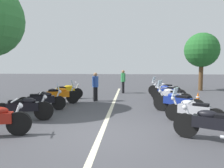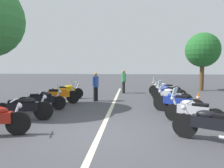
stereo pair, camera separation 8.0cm
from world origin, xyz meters
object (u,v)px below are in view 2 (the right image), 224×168
motorcycle_left_row_1 (23,108)px  motorcycle_right_row_1 (192,110)px  motorcycle_right_row_3 (171,96)px  motorcycle_left_row_4 (66,91)px  motorcycle_right_row_4 (168,92)px  motorcycle_left_row_2 (42,100)px  motorcycle_right_row_0 (213,125)px  motorcycle_right_row_2 (177,102)px  traffic_cone_1 (198,98)px  motorcycle_right_row_5 (164,89)px  roadside_tree_1 (203,50)px  motorcycle_left_row_3 (59,95)px  bystander_0 (96,85)px  bystander_1 (124,80)px

motorcycle_left_row_1 → motorcycle_right_row_1: size_ratio=1.16×
motorcycle_left_row_1 → motorcycle_right_row_3: motorcycle_right_row_3 is taller
motorcycle_left_row_4 → motorcycle_right_row_4: bearing=-16.8°
motorcycle_left_row_2 → motorcycle_right_row_1: 6.16m
motorcycle_left_row_4 → motorcycle_right_row_0: 8.89m
motorcycle_right_row_2 → motorcycle_right_row_3: bearing=-53.9°
motorcycle_left_row_4 → motorcycle_right_row_2: size_ratio=1.10×
motorcycle_right_row_3 → traffic_cone_1: motorcycle_right_row_3 is taller
motorcycle_right_row_5 → roadside_tree_1: (3.27, -3.31, 2.62)m
motorcycle_left_row_3 → motorcycle_right_row_4: size_ratio=1.11×
motorcycle_right_row_0 → motorcycle_right_row_5: motorcycle_right_row_5 is taller
motorcycle_left_row_4 → traffic_cone_1: bearing=-25.2°
motorcycle_right_row_2 → motorcycle_right_row_5: size_ratio=0.94×
motorcycle_left_row_1 → motorcycle_right_row_0: size_ratio=1.07×
motorcycle_right_row_5 → motorcycle_right_row_2: bearing=114.8°
motorcycle_right_row_0 → motorcycle_right_row_4: motorcycle_right_row_0 is taller
motorcycle_left_row_2 → motorcycle_right_row_2: (-0.11, -5.75, 0.01)m
motorcycle_right_row_0 → traffic_cone_1: size_ratio=3.10×
motorcycle_right_row_0 → bystander_0: size_ratio=1.21×
motorcycle_right_row_0 → motorcycle_right_row_4: bearing=-60.9°
motorcycle_right_row_1 → motorcycle_right_row_0: bearing=121.7°
motorcycle_left_row_2 → motorcycle_right_row_4: motorcycle_left_row_2 is taller
roadside_tree_1 → motorcycle_right_row_5: bearing=134.7°
motorcycle_right_row_0 → motorcycle_right_row_5: bearing=-61.1°
motorcycle_right_row_3 → roadside_tree_1: size_ratio=0.39×
motorcycle_left_row_2 → motorcycle_right_row_4: size_ratio=1.11×
motorcycle_right_row_0 → bystander_0: (6.04, 4.01, 0.45)m
bystander_1 → traffic_cone_1: bearing=-62.1°
motorcycle_right_row_2 → bystander_1: bystander_1 is taller
motorcycle_right_row_2 → motorcycle_right_row_5: 4.92m
bystander_0 → roadside_tree_1: size_ratio=0.36×
motorcycle_left_row_3 → motorcycle_right_row_2: size_ratio=1.12×
bystander_1 → motorcycle_left_row_1: bearing=-130.7°
motorcycle_left_row_3 → motorcycle_left_row_4: 1.67m
motorcycle_left_row_1 → bystander_0: bystander_0 is taller
motorcycle_left_row_1 → motorcycle_right_row_1: bearing=-15.6°
motorcycle_left_row_3 → motorcycle_right_row_3: motorcycle_right_row_3 is taller
motorcycle_right_row_2 → bystander_1: 6.64m
bystander_1 → roadside_tree_1: 6.63m
motorcycle_right_row_0 → motorcycle_right_row_1: motorcycle_right_row_1 is taller
motorcycle_right_row_3 → motorcycle_right_row_5: motorcycle_right_row_3 is taller
traffic_cone_1 → bystander_0: 5.42m
motorcycle_right_row_2 → bystander_0: 4.68m
motorcycle_left_row_2 → motorcycle_left_row_3: 1.57m
motorcycle_left_row_1 → motorcycle_left_row_4: (5.04, 0.00, -0.02)m
motorcycle_right_row_2 → bystander_1: bearing=-30.1°
motorcycle_left_row_1 → motorcycle_right_row_0: motorcycle_left_row_1 is taller
motorcycle_right_row_3 → motorcycle_right_row_5: bearing=-56.2°
motorcycle_right_row_5 → motorcycle_left_row_1: bearing=75.9°
motorcycle_right_row_0 → motorcycle_right_row_1: (1.79, 0.02, -0.01)m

